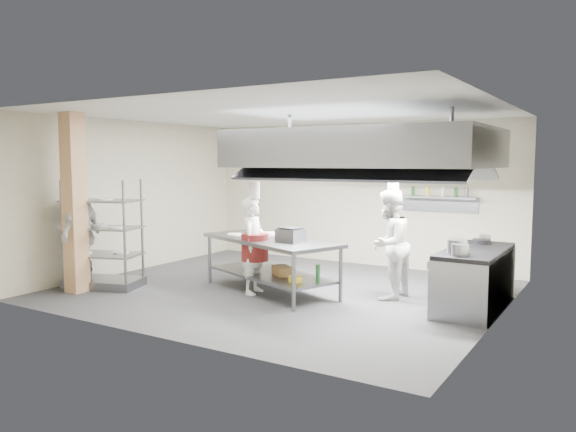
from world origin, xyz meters
The scene contains 23 objects.
floor centered at (0.00, 0.00, 0.00)m, with size 7.00×7.00×0.00m, color #37373A.
ceiling centered at (0.00, 0.00, 3.00)m, with size 7.00×7.00×0.00m, color silver.
wall_back centered at (0.00, 3.00, 1.50)m, with size 7.00×7.00×0.00m, color #AFA58B.
wall_left centered at (-3.50, 0.00, 1.50)m, with size 6.00×6.00×0.00m, color #AFA58B.
wall_right centered at (3.50, 0.00, 1.50)m, with size 6.00×6.00×0.00m, color #AFA58B.
column centered at (-2.90, -1.90, 1.50)m, with size 0.30×0.30×3.00m, color #E4AC75.
exhaust_hood centered at (1.30, 0.40, 2.40)m, with size 4.00×2.50×0.60m, color gray.
hood_strip_a centered at (0.40, 0.40, 2.08)m, with size 1.60×0.12×0.04m, color white.
hood_strip_b centered at (2.20, 0.40, 2.08)m, with size 1.60×0.12×0.04m, color white.
wall_shelf centered at (1.80, 2.84, 1.50)m, with size 1.50×0.28×0.04m, color gray.
island centered at (-0.12, -0.19, 0.46)m, with size 2.63×1.09×0.91m, color gray, non-canonical shape.
island_worktop centered at (-0.12, -0.19, 0.88)m, with size 2.63×1.09×0.06m, color gray.
island_undershelf centered at (-0.12, -0.19, 0.30)m, with size 2.42×0.98×0.04m, color gray.
pass_rack centered at (-2.80, -1.41, 0.94)m, with size 1.26×0.73×1.89m, color slate, non-canonical shape.
cooking_range centered at (3.08, 0.50, 0.42)m, with size 0.80×2.00×0.84m, color gray.
range_top centered at (3.08, 0.50, 0.87)m, with size 0.78×1.96×0.06m, color black.
chef_head centered at (-0.30, -0.42, 0.80)m, with size 0.58×0.38×1.60m, color silver.
chef_line centered at (1.75, 0.41, 0.88)m, with size 0.86×0.67×1.76m, color white.
chef_plating centered at (-3.00, -1.72, 0.95)m, with size 1.12×0.46×1.90m, color white.
griddle centered at (0.34, -0.29, 1.01)m, with size 0.40×0.31×0.20m, color slate.
wicker_basket centered at (0.15, -0.25, 0.40)m, with size 0.36×0.24×0.16m, color olive.
stockpot centered at (2.94, -0.03, 1.00)m, with size 0.28×0.28×0.20m, color gray.
plate_stack centered at (-2.80, -1.41, 0.60)m, with size 0.28×0.28×0.05m, color silver.
Camera 1 is at (5.00, -7.99, 2.20)m, focal length 35.00 mm.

